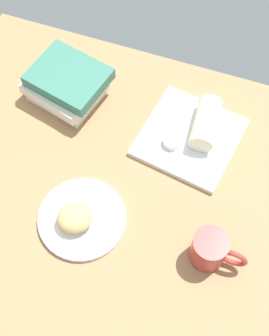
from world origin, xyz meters
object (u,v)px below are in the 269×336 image
round_plate (82,219)px  square_plate (190,137)px  coffee_mug (211,250)px  sauce_cup (172,141)px  breakfast_wrap (206,123)px  book_stack (67,84)px  scone_pastry (75,218)px

round_plate → square_plate: square_plate is taller
round_plate → coffee_mug: (-31.49, -1.27, 4.07)cm
sauce_cup → round_plate: bearing=62.0°
breakfast_wrap → square_plate: bearing=40.9°
book_stack → sauce_cup: bearing=168.4°
coffee_mug → round_plate: bearing=2.3°
breakfast_wrap → sauce_cup: bearing=40.9°
round_plate → sauce_cup: bearing=-118.0°
book_stack → coffee_mug: size_ratio=1.80×
sauce_cup → coffee_mug: size_ratio=0.34×
round_plate → square_plate: 35.78cm
breakfast_wrap → book_stack: book_stack is taller
round_plate → scone_pastry: (0.93, 1.45, 3.21)cm
round_plate → breakfast_wrap: bearing=-122.1°
book_stack → coffee_mug: bearing=146.7°
scone_pastry → square_plate: bearing=-120.6°
square_plate → sauce_cup: bearing=45.0°
square_plate → sauce_cup: (3.85, 3.86, 1.90)cm
sauce_cup → book_stack: size_ratio=0.19×
scone_pastry → sauce_cup: scone_pastry is taller
sauce_cup → breakfast_wrap: 10.03cm
breakfast_wrap → coffee_mug: bearing=103.3°
breakfast_wrap → coffee_mug: coffee_mug is taller
scone_pastry → square_plate: scone_pastry is taller
coffee_mug → breakfast_wrap: bearing=-72.6°
round_plate → scone_pastry: bearing=57.4°
scone_pastry → sauce_cup: (-15.26, -28.40, -1.21)cm
square_plate → sauce_cup: size_ratio=5.33×
coffee_mug → sauce_cup: bearing=-56.3°
round_plate → square_plate: (-18.19, -30.81, 0.10)cm
sauce_cup → book_stack: bearing=-11.6°
round_plate → coffee_mug: size_ratio=1.62×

